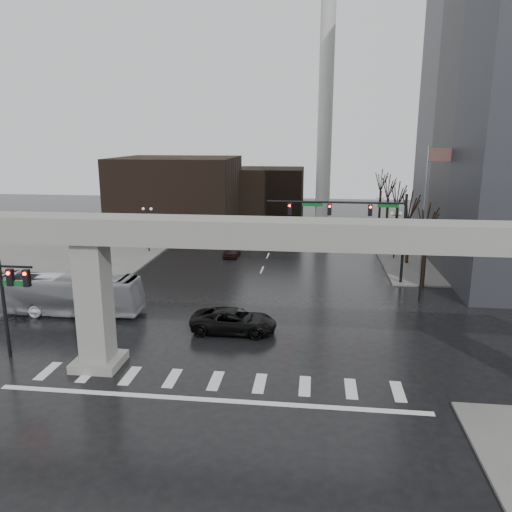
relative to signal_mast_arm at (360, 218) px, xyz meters
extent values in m
plane|color=black|center=(-8.99, -18.80, -5.83)|extent=(160.00, 160.00, 0.00)
cube|color=slate|center=(17.01, 17.20, -5.75)|extent=(28.00, 36.00, 0.15)
cube|color=slate|center=(-34.99, 17.20, -5.75)|extent=(28.00, 36.00, 0.15)
cube|color=gray|center=(-8.99, -18.80, 2.17)|extent=(48.00, 2.20, 1.40)
cube|color=gray|center=(-15.99, -18.80, -2.18)|extent=(1.60, 1.60, 7.30)
cube|color=gray|center=(-15.99, -18.80, -5.58)|extent=(2.60, 2.60, 0.50)
cube|color=black|center=(-22.99, 23.20, -0.83)|extent=(16.00, 14.00, 10.00)
cube|color=black|center=(-10.99, 33.20, -1.83)|extent=(10.00, 10.00, 8.00)
cylinder|color=silver|center=(-2.99, 27.20, 9.17)|extent=(2.00, 2.00, 30.00)
cylinder|color=gray|center=(-2.99, 27.20, -5.23)|extent=(3.60, 3.60, 1.20)
cylinder|color=black|center=(3.81, 0.00, -1.83)|extent=(0.24, 0.24, 8.00)
cylinder|color=black|center=(-2.19, 0.00, 1.37)|extent=(12.00, 0.18, 0.18)
cube|color=black|center=(0.81, 0.00, 0.72)|extent=(0.35, 0.30, 1.00)
cube|color=black|center=(-2.69, 0.00, 0.72)|extent=(0.35, 0.30, 1.00)
cube|color=black|center=(-6.19, 0.00, 0.72)|extent=(0.35, 0.30, 1.00)
sphere|color=#FF0C05|center=(0.81, -0.18, 1.02)|extent=(0.20, 0.20, 0.20)
cube|color=#0B531B|center=(2.31, 0.00, 1.17)|extent=(1.80, 0.05, 0.35)
cube|color=#0B531B|center=(-4.19, 0.00, 1.17)|extent=(1.80, 0.05, 0.35)
cylinder|color=black|center=(-21.79, -18.30, -2.83)|extent=(0.20, 0.20, 6.00)
cylinder|color=black|center=(-20.79, -18.30, -0.23)|extent=(2.00, 0.14, 0.14)
cube|color=black|center=(-21.19, -18.30, -0.88)|extent=(0.35, 0.30, 1.00)
cube|color=black|center=(-20.19, -18.30, -0.88)|extent=(0.35, 0.30, 1.00)
cube|color=#0B531B|center=(-21.29, -18.30, -1.23)|extent=(1.60, 0.05, 0.30)
cylinder|color=silver|center=(6.01, 3.20, 0.17)|extent=(0.12, 0.12, 12.00)
cube|color=#B32B13|center=(7.01, 3.20, 5.37)|extent=(2.00, 0.03, 1.20)
cylinder|color=black|center=(4.51, -4.80, -3.43)|extent=(0.14, 0.14, 4.80)
cube|color=black|center=(4.51, -4.80, -1.08)|extent=(0.90, 0.06, 0.06)
sphere|color=silver|center=(4.06, -4.80, -0.88)|extent=(0.32, 0.32, 0.32)
sphere|color=silver|center=(4.96, -4.80, -0.88)|extent=(0.32, 0.32, 0.32)
cylinder|color=black|center=(4.51, 9.20, -3.43)|extent=(0.14, 0.14, 4.80)
cube|color=black|center=(4.51, 9.20, -1.08)|extent=(0.90, 0.06, 0.06)
sphere|color=silver|center=(4.06, 9.20, -0.88)|extent=(0.32, 0.32, 0.32)
sphere|color=silver|center=(4.96, 9.20, -0.88)|extent=(0.32, 0.32, 0.32)
cylinder|color=black|center=(4.51, 23.20, -3.43)|extent=(0.14, 0.14, 4.80)
cube|color=black|center=(4.51, 23.20, -1.08)|extent=(0.90, 0.06, 0.06)
sphere|color=silver|center=(4.06, 23.20, -0.88)|extent=(0.32, 0.32, 0.32)
sphere|color=silver|center=(4.96, 23.20, -0.88)|extent=(0.32, 0.32, 0.32)
cylinder|color=black|center=(-22.49, -4.80, -3.43)|extent=(0.14, 0.14, 4.80)
cube|color=black|center=(-22.49, -4.80, -1.08)|extent=(0.90, 0.06, 0.06)
sphere|color=silver|center=(-22.94, -4.80, -0.88)|extent=(0.32, 0.32, 0.32)
sphere|color=silver|center=(-22.04, -4.80, -0.88)|extent=(0.32, 0.32, 0.32)
cylinder|color=black|center=(-22.49, 9.20, -3.43)|extent=(0.14, 0.14, 4.80)
cube|color=black|center=(-22.49, 9.20, -1.08)|extent=(0.90, 0.06, 0.06)
sphere|color=silver|center=(-22.94, 9.20, -0.88)|extent=(0.32, 0.32, 0.32)
sphere|color=silver|center=(-22.04, 9.20, -0.88)|extent=(0.32, 0.32, 0.32)
cylinder|color=black|center=(-22.49, 23.20, -3.43)|extent=(0.14, 0.14, 4.80)
cube|color=black|center=(-22.49, 23.20, -1.08)|extent=(0.90, 0.06, 0.06)
sphere|color=silver|center=(-22.94, 23.20, -0.88)|extent=(0.32, 0.32, 0.32)
sphere|color=silver|center=(-22.04, 23.20, -0.88)|extent=(0.32, 0.32, 0.32)
cylinder|color=black|center=(5.51, -0.80, -3.55)|extent=(0.34, 0.34, 4.55)
cylinder|color=black|center=(5.51, -0.80, 0.18)|extent=(0.12, 1.52, 2.98)
cylinder|color=black|center=(6.01, -0.55, -0.05)|extent=(0.83, 1.14, 2.51)
cylinder|color=black|center=(5.51, 7.20, -3.50)|extent=(0.34, 0.34, 4.66)
cylinder|color=black|center=(5.51, 7.20, 0.32)|extent=(0.12, 1.55, 3.05)
cylinder|color=black|center=(6.01, 7.45, 0.08)|extent=(0.85, 1.16, 2.57)
cylinder|color=black|center=(5.51, 15.20, -3.45)|extent=(0.34, 0.34, 4.76)
cylinder|color=black|center=(5.51, 15.20, 0.46)|extent=(0.12, 1.59, 3.11)
cylinder|color=black|center=(6.01, 15.45, 0.22)|extent=(0.86, 1.18, 2.62)
cylinder|color=black|center=(5.51, 23.20, -3.40)|extent=(0.34, 0.34, 4.87)
cylinder|color=black|center=(5.51, 23.20, 0.60)|extent=(0.12, 1.62, 3.18)
cylinder|color=black|center=(6.01, 23.45, 0.35)|extent=(0.88, 1.20, 2.68)
cylinder|color=black|center=(5.51, 31.20, -3.34)|extent=(0.34, 0.34, 4.97)
cylinder|color=black|center=(5.51, 31.20, 0.74)|extent=(0.12, 1.65, 3.25)
cylinder|color=black|center=(6.01, 31.45, 0.48)|extent=(0.89, 1.23, 2.74)
imported|color=black|center=(-9.13, -12.91, -5.03)|extent=(5.76, 2.71, 1.59)
imported|color=silver|center=(-21.80, -10.81, -4.32)|extent=(10.86, 2.66, 3.02)
imported|color=black|center=(-12.87, 8.50, -5.17)|extent=(1.58, 3.89, 1.32)
camera|label=1|loc=(-3.87, -43.90, 7.06)|focal=35.00mm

